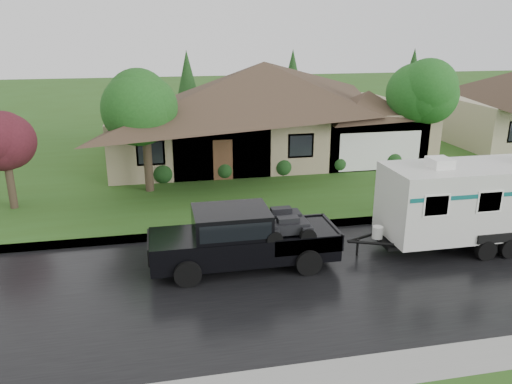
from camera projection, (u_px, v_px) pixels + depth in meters
ground at (293, 253)px, 17.76m from camera, size 140.00×140.00×0.00m
road at (310, 279)px, 15.90m from camera, size 140.00×8.00×0.01m
curb at (278, 227)px, 19.83m from camera, size 140.00×0.50×0.15m
lawn at (230, 153)px, 31.70m from camera, size 140.00×26.00×0.15m
house_main at (269, 99)px, 29.95m from camera, size 19.44×10.80×6.90m
tree_left_green at (144, 106)px, 22.84m from camera, size 3.55×3.55×5.88m
tree_red at (4, 144)px, 20.91m from camera, size 2.50×2.50×4.14m
tree_right_green at (424, 91)px, 27.12m from camera, size 3.66×3.66×6.05m
shrub_row at (282, 165)px, 26.60m from camera, size 13.60×1.00×1.00m
pickup_truck at (240, 236)px, 16.44m from camera, size 6.13×2.33×2.04m
travel_trailer at (482, 199)px, 17.89m from camera, size 7.56×2.66×3.39m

